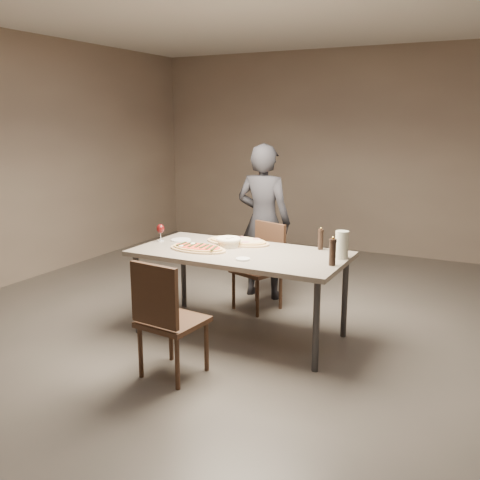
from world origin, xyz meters
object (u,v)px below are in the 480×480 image
at_px(pepper_mill_left, 332,252).
at_px(carafe, 342,245).
at_px(bread_basket, 229,241).
at_px(diner, 264,222).
at_px(ham_pizza, 238,241).
at_px(chair_near, 165,314).
at_px(dining_table, 240,258).
at_px(zucchini_pizza, 198,248).
at_px(chair_far, 263,261).

height_order(pepper_mill_left, carafe, pepper_mill_left).
height_order(bread_basket, diner, diner).
height_order(bread_basket, carafe, carafe).
bearing_deg(pepper_mill_left, diner, 134.13).
height_order(ham_pizza, chair_near, chair_near).
height_order(dining_table, ham_pizza, ham_pizza).
height_order(dining_table, pepper_mill_left, pepper_mill_left).
relative_size(bread_basket, pepper_mill_left, 0.98).
height_order(zucchini_pizza, chair_near, chair_near).
bearing_deg(chair_near, chair_far, 96.15).
height_order(dining_table, zucchini_pizza, zucchini_pizza).
xyz_separation_m(dining_table, carafe, (0.83, 0.18, 0.17)).
height_order(zucchini_pizza, chair_far, chair_far).
distance_m(dining_table, carafe, 0.87).
height_order(pepper_mill_left, chair_near, pepper_mill_left).
distance_m(zucchini_pizza, pepper_mill_left, 1.18).
relative_size(chair_far, diner, 0.53).
bearing_deg(diner, zucchini_pizza, 86.05).
xyz_separation_m(zucchini_pizza, bread_basket, (0.18, 0.23, 0.03)).
relative_size(pepper_mill_left, chair_far, 0.27).
bearing_deg(diner, chair_far, 114.19).
xyz_separation_m(ham_pizza, chair_far, (0.04, 0.45, -0.29)).
bearing_deg(zucchini_pizza, diner, 103.80).
distance_m(pepper_mill_left, chair_near, 1.35).
distance_m(zucchini_pizza, ham_pizza, 0.43).
bearing_deg(pepper_mill_left, chair_far, 139.79).
relative_size(chair_near, chair_far, 1.04).
distance_m(dining_table, pepper_mill_left, 0.85).
distance_m(dining_table, zucchini_pizza, 0.38).
relative_size(ham_pizza, chair_near, 0.69).
xyz_separation_m(bread_basket, chair_near, (0.07, -1.09, -0.30)).
bearing_deg(diner, pepper_mill_left, 134.23).
bearing_deg(chair_far, pepper_mill_left, 158.50).
distance_m(carafe, diner, 1.41).
xyz_separation_m(bread_basket, diner, (-0.09, 0.94, 0.01)).
bearing_deg(ham_pizza, pepper_mill_left, -17.41).
xyz_separation_m(zucchini_pizza, ham_pizza, (0.18, 0.39, -0.00)).
relative_size(ham_pizza, bread_basket, 2.71).
relative_size(pepper_mill_left, diner, 0.14).
bearing_deg(zucchini_pizza, chair_near, -55.98).
xyz_separation_m(zucchini_pizza, diner, (0.08, 1.17, 0.04)).
relative_size(ham_pizza, carafe, 2.72).
bearing_deg(chair_far, zucchini_pizza, 93.58).
bearing_deg(bread_basket, diner, 95.60).
bearing_deg(pepper_mill_left, ham_pizza, 160.67).
distance_m(ham_pizza, diner, 0.79).
distance_m(bread_basket, chair_far, 0.70).
height_order(carafe, chair_near, carafe).
xyz_separation_m(dining_table, ham_pizza, (-0.17, 0.28, 0.07)).
bearing_deg(bread_basket, carafe, 3.20).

